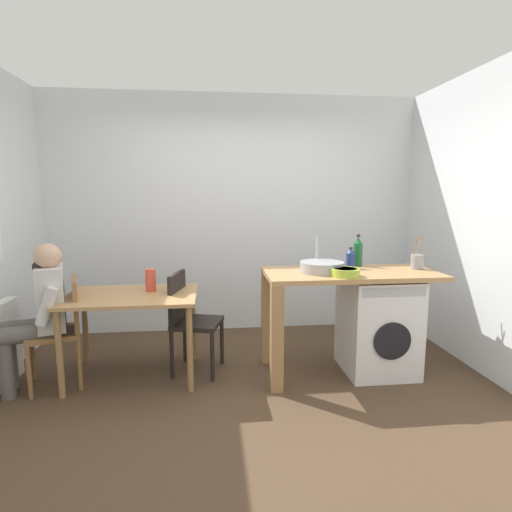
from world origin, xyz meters
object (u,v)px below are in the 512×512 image
object	(u,v)px
chair_opposite	(189,316)
utensil_crock	(417,261)
chair_person_seat	(63,326)
dining_table	(132,305)
washing_machine	(378,325)
seated_person	(40,309)
vase	(151,280)
bottle_squat_brown	(358,252)
mixing_bowl	(345,272)
bottle_tall_green	(351,259)

from	to	relation	value
chair_opposite	utensil_crock	xyz separation A→B (m)	(2.05, -0.13, 0.48)
chair_person_seat	dining_table	bearing A→B (deg)	-100.02
chair_opposite	chair_person_seat	bearing A→B (deg)	-67.30
utensil_crock	washing_machine	bearing A→B (deg)	-171.90
seated_person	vase	xyz separation A→B (m)	(0.85, 0.23, 0.17)
dining_table	chair_opposite	size ratio (longest dim) A/B	1.22
dining_table	bottle_squat_brown	size ratio (longest dim) A/B	3.72
washing_machine	mixing_bowl	size ratio (longest dim) A/B	3.61
washing_machine	bottle_tall_green	size ratio (longest dim) A/B	4.47
chair_person_seat	washing_machine	bearing A→B (deg)	-108.77
bottle_squat_brown	mixing_bowl	xyz separation A→B (m)	(-0.28, -0.47, -0.10)
washing_machine	utensil_crock	world-z (taller)	utensil_crock
mixing_bowl	seated_person	bearing A→B (deg)	175.74
chair_opposite	bottle_tall_green	distance (m)	1.55
bottle_squat_brown	vase	size ratio (longest dim) A/B	1.48
washing_machine	chair_person_seat	bearing A→B (deg)	179.23
chair_person_seat	mixing_bowl	size ratio (longest dim) A/B	3.78
mixing_bowl	chair_person_seat	bearing A→B (deg)	174.24
utensil_crock	seated_person	bearing A→B (deg)	-178.84
dining_table	washing_machine	size ratio (longest dim) A/B	1.28
chair_opposite	bottle_tall_green	world-z (taller)	bottle_tall_green
chair_person_seat	seated_person	xyz separation A→B (m)	(-0.15, -0.05, 0.16)
washing_machine	mixing_bowl	distance (m)	0.68
utensil_crock	chair_opposite	bearing A→B (deg)	176.36
bottle_squat_brown	utensil_crock	world-z (taller)	utensil_crock
vase	seated_person	bearing A→B (deg)	-165.10
dining_table	vase	world-z (taller)	vase
chair_person_seat	chair_opposite	distance (m)	1.04
chair_opposite	bottle_squat_brown	xyz separation A→B (m)	(1.57, 0.09, 0.55)
bottle_tall_green	vase	distance (m)	1.80
bottle_tall_green	vase	xyz separation A→B (m)	(-1.79, 0.05, -0.17)
chair_person_seat	vase	size ratio (longest dim) A/B	4.51
bottle_squat_brown	vase	xyz separation A→B (m)	(-1.90, -0.06, -0.21)
dining_table	utensil_crock	distance (m)	2.55
mixing_bowl	vase	world-z (taller)	mixing_bowl
chair_opposite	seated_person	distance (m)	1.21
bottle_tall_green	mixing_bowl	xyz separation A→B (m)	(-0.17, -0.36, -0.05)
dining_table	seated_person	world-z (taller)	seated_person
chair_person_seat	mixing_bowl	bearing A→B (deg)	-113.76
seated_person	mixing_bowl	world-z (taller)	seated_person
dining_table	utensil_crock	bearing A→B (deg)	-1.39
chair_person_seat	chair_opposite	size ratio (longest dim) A/B	1.00
chair_person_seat	washing_machine	world-z (taller)	chair_person_seat
washing_machine	bottle_tall_green	bearing A→B (deg)	143.55
chair_opposite	mixing_bowl	size ratio (longest dim) A/B	3.78
mixing_bowl	vase	size ratio (longest dim) A/B	1.19
dining_table	bottle_tall_green	distance (m)	1.98
bottle_squat_brown	mixing_bowl	distance (m)	0.55
washing_machine	utensil_crock	bearing A→B (deg)	8.10
seated_person	bottle_squat_brown	distance (m)	2.79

